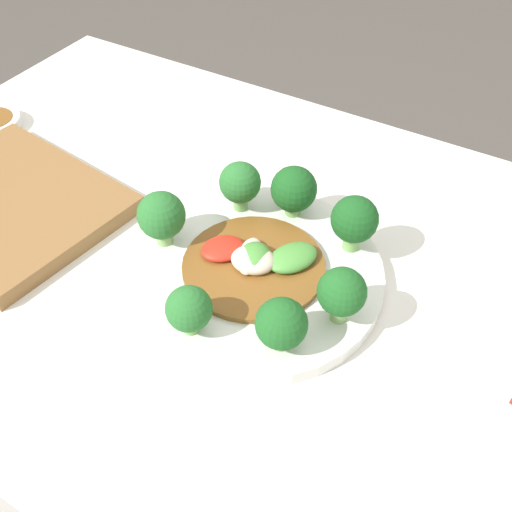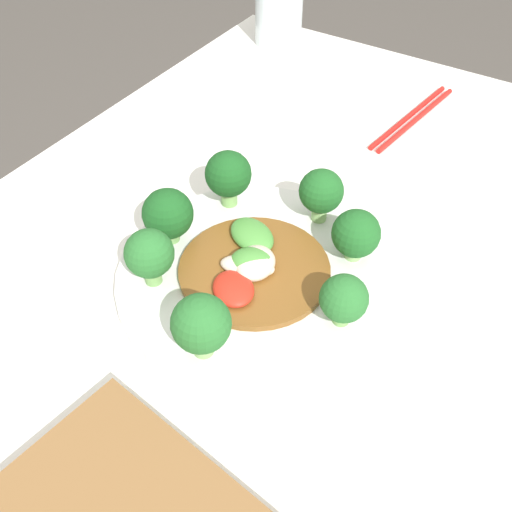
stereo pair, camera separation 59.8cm
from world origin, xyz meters
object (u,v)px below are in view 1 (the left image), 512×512
(broccoli_west, at_px, (161,216))
(broccoli_southeast, at_px, (281,324))
(cutting_board, at_px, (8,204))
(plate, at_px, (256,275))
(broccoli_south, at_px, (189,309))
(stirfry_center, at_px, (257,262))
(broccoli_east, at_px, (342,293))
(broccoli_north, at_px, (294,190))
(broccoli_northeast, at_px, (355,220))
(broccoli_northwest, at_px, (240,183))

(broccoli_west, xyz_separation_m, broccoli_southeast, (0.18, -0.06, -0.01))
(cutting_board, bearing_deg, plate, 9.31)
(broccoli_south, xyz_separation_m, stirfry_center, (0.01, 0.11, -0.02))
(plate, height_order, broccoli_east, broccoli_east)
(broccoli_southeast, height_order, stirfry_center, broccoli_southeast)
(broccoli_north, relative_size, stirfry_center, 0.41)
(broccoli_west, distance_m, broccoli_east, 0.21)
(plate, distance_m, broccoli_south, 0.11)
(cutting_board, bearing_deg, broccoli_north, 26.40)
(broccoli_south, xyz_separation_m, cutting_board, (-0.30, 0.05, -0.04))
(plate, distance_m, broccoli_north, 0.11)
(broccoli_north, distance_m, broccoli_east, 0.16)
(broccoli_southeast, bearing_deg, stirfry_center, 132.39)
(plate, height_order, broccoli_southeast, broccoli_southeast)
(broccoli_north, distance_m, broccoli_southeast, 0.19)
(broccoli_west, bearing_deg, broccoli_northeast, 27.85)
(broccoli_north, height_order, broccoli_northeast, broccoli_northeast)
(cutting_board, bearing_deg, broccoli_south, -9.22)
(broccoli_west, relative_size, broccoli_south, 1.21)
(broccoli_east, xyz_separation_m, broccoli_south, (-0.12, -0.09, -0.01))
(broccoli_east, distance_m, cutting_board, 0.43)
(broccoli_west, xyz_separation_m, broccoli_northwest, (0.04, 0.09, -0.00))
(broccoli_southeast, bearing_deg, broccoli_west, 161.76)
(broccoli_west, distance_m, cutting_board, 0.22)
(broccoli_west, relative_size, broccoli_northwest, 1.05)
(broccoli_north, bearing_deg, broccoli_south, -91.03)
(broccoli_southeast, bearing_deg, broccoli_northwest, 132.16)
(plate, xyz_separation_m, broccoli_northwest, (-0.07, 0.08, 0.05))
(stirfry_center, bearing_deg, broccoli_southeast, -47.61)
(broccoli_north, height_order, broccoli_west, broccoli_west)
(broccoli_northeast, relative_size, cutting_board, 0.24)
(broccoli_north, distance_m, broccoli_northwest, 0.06)
(broccoli_southeast, bearing_deg, broccoli_north, 114.54)
(broccoli_south, relative_size, broccoli_northwest, 0.87)
(broccoli_northeast, xyz_separation_m, broccoli_west, (-0.18, -0.10, -0.00))
(stirfry_center, bearing_deg, broccoli_south, -96.86)
(plate, distance_m, broccoli_west, 0.12)
(broccoli_southeast, distance_m, stirfry_center, 0.11)
(plate, bearing_deg, broccoli_west, -172.51)
(broccoli_north, xyz_separation_m, broccoli_west, (-0.10, -0.12, 0.00))
(broccoli_west, bearing_deg, cutting_board, -169.73)
(broccoli_north, xyz_separation_m, broccoli_southeast, (0.08, -0.17, -0.00))
(broccoli_east, distance_m, broccoli_south, 0.14)
(broccoli_northwest, height_order, broccoli_southeast, broccoli_northwest)
(cutting_board, bearing_deg, broccoli_northeast, 18.95)
(broccoli_south, bearing_deg, stirfry_center, 83.14)
(broccoli_north, bearing_deg, broccoli_west, -130.93)
(broccoli_northeast, relative_size, broccoli_south, 1.24)
(plate, height_order, broccoli_northwest, broccoli_northwest)
(broccoli_southeast, bearing_deg, broccoli_east, 59.85)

